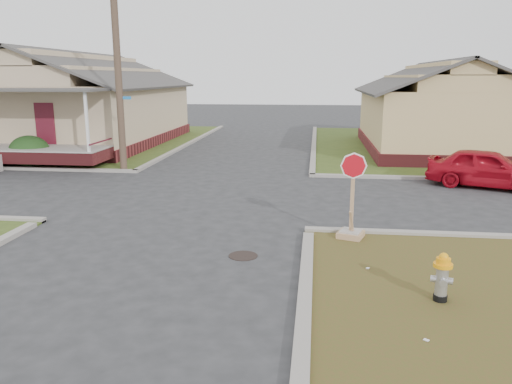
# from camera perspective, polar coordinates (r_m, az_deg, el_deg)

# --- Properties ---
(ground) EXTENTS (120.00, 120.00, 0.00)m
(ground) POSITION_cam_1_polar(r_m,az_deg,el_deg) (11.98, -11.65, -5.91)
(ground) COLOR #2A2A2C
(ground) RESTS_ON ground
(verge_far_left) EXTENTS (19.00, 19.00, 0.05)m
(verge_far_left) POSITION_cam_1_polar(r_m,az_deg,el_deg) (33.45, -23.25, 5.46)
(verge_far_left) COLOR #364A1A
(verge_far_left) RESTS_ON ground
(curbs) EXTENTS (80.00, 40.00, 0.12)m
(curbs) POSITION_cam_1_polar(r_m,az_deg,el_deg) (16.61, -6.24, -0.38)
(curbs) COLOR gray
(curbs) RESTS_ON ground
(manhole) EXTENTS (0.64, 0.64, 0.01)m
(manhole) POSITION_cam_1_polar(r_m,az_deg,el_deg) (11.02, -1.48, -7.29)
(manhole) COLOR black
(manhole) RESTS_ON ground
(corner_house) EXTENTS (10.10, 15.50, 5.30)m
(corner_house) POSITION_cam_1_polar(r_m,az_deg,el_deg) (30.69, -19.94, 9.38)
(corner_house) COLOR maroon
(corner_house) RESTS_ON ground
(side_house_yellow) EXTENTS (7.60, 11.60, 4.70)m
(side_house_yellow) POSITION_cam_1_polar(r_m,az_deg,el_deg) (27.98, 20.11, 8.90)
(side_house_yellow) COLOR maroon
(side_house_yellow) RESTS_ON ground
(utility_pole) EXTENTS (1.80, 0.28, 9.00)m
(utility_pole) POSITION_cam_1_polar(r_m,az_deg,el_deg) (21.18, -15.60, 14.83)
(utility_pole) COLOR #4A362A
(utility_pole) RESTS_ON ground
(fire_hydrant) EXTENTS (0.33, 0.33, 0.87)m
(fire_hydrant) POSITION_cam_1_polar(r_m,az_deg,el_deg) (9.23, 20.51, -8.83)
(fire_hydrant) COLOR black
(fire_hydrant) RESTS_ON ground
(stop_sign) EXTENTS (0.59, 0.57, 2.07)m
(stop_sign) POSITION_cam_1_polar(r_m,az_deg,el_deg) (12.18, 10.84, -3.10)
(stop_sign) COLOR tan
(stop_sign) RESTS_ON ground
(red_sedan) EXTENTS (4.34, 3.00, 1.37)m
(red_sedan) POSITION_cam_1_polar(r_m,az_deg,el_deg) (19.38, 24.93, 2.48)
(red_sedan) COLOR #AC0C1B
(red_sedan) RESTS_ON ground
(hedge_right) EXTENTS (1.61, 1.32, 1.23)m
(hedge_right) POSITION_cam_1_polar(r_m,az_deg,el_deg) (23.91, -24.47, 4.26)
(hedge_right) COLOR #193413
(hedge_right) RESTS_ON verge_far_left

